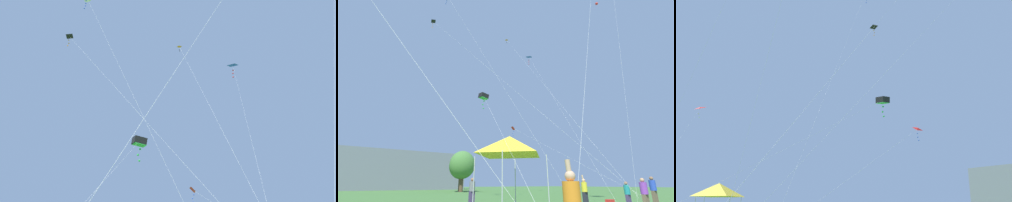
# 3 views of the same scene
# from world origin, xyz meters

# --- Properties ---
(distant_building) EXTENTS (33.89, 11.15, 9.05)m
(distant_building) POSITION_xyz_m (-1.47, 57.67, 4.53)
(distant_building) COLOR slate
(distant_building) RESTS_ON ground
(tree_far_centre) EXTENTS (4.77, 4.30, 7.20)m
(tree_far_centre) POSITION_xyz_m (7.41, 36.13, 4.65)
(tree_far_centre) COLOR brown
(tree_far_centre) RESTS_ON ground
(tree_near_right) EXTENTS (4.76, 4.28, 7.18)m
(tree_near_right) POSITION_xyz_m (6.31, 33.14, 4.64)
(tree_near_right) COLOR brown
(tree_near_right) RESTS_ON ground
(festival_tent) EXTENTS (3.06, 3.06, 3.79)m
(festival_tent) POSITION_xyz_m (-4.15, 3.17, 3.27)
(festival_tent) COLOR #B7B7BC
(festival_tent) RESTS_ON ground
(cooler_box) EXTENTS (0.53, 0.39, 0.31)m
(cooler_box) POSITION_xyz_m (4.40, 3.16, 0.15)
(cooler_box) COLOR red
(cooler_box) RESTS_ON ground
(person_teal_shirt) EXTENTS (0.35, 0.35, 1.47)m
(person_teal_shirt) POSITION_xyz_m (3.73, 1.44, 0.79)
(person_teal_shirt) COLOR #473860
(person_teal_shirt) RESTS_ON ground
(person_yellow_shirt) EXTENTS (0.40, 0.40, 1.94)m
(person_yellow_shirt) POSITION_xyz_m (3.03, 4.13, 0.94)
(person_yellow_shirt) COLOR #282833
(person_yellow_shirt) RESTS_ON ground
(person_grey_shirt) EXTENTS (0.41, 0.41, 1.74)m
(person_grey_shirt) POSITION_xyz_m (-3.45, 8.91, 0.94)
(person_grey_shirt) COLOR #473860
(person_grey_shirt) RESTS_ON ground
(person_purple_shirt) EXTENTS (0.39, 0.39, 1.64)m
(person_purple_shirt) POSITION_xyz_m (2.82, -0.05, 0.89)
(person_purple_shirt) COLOR brown
(person_purple_shirt) RESTS_ON ground
(person_blue_shirt) EXTENTS (0.44, 0.44, 1.84)m
(person_blue_shirt) POSITION_xyz_m (7.68, 1.62, 0.99)
(person_blue_shirt) COLOR brown
(person_blue_shirt) RESTS_ON ground
(kite_blue_delta_0) EXTENTS (9.98, 19.21, 23.75)m
(kite_blue_delta_0) POSITION_xyz_m (12.58, 20.45, 23.26)
(kite_blue_delta_0) COLOR silver
(kite_blue_delta_0) RESTS_ON ground
(kite_red_delta_1) EXTENTS (2.89, 14.49, 8.30)m
(kite_red_delta_1) POSITION_xyz_m (5.42, 15.56, 7.84)
(kite_red_delta_1) COLOR silver
(kite_red_delta_1) RESTS_ON ground
(kite_black_box_2) EXTENTS (8.97, 19.61, 11.87)m
(kite_black_box_2) POSITION_xyz_m (0.96, 15.90, 11.44)
(kite_black_box_2) COLOR silver
(kite_black_box_2) RESTS_ON ground
(kite_black_delta_5) EXTENTS (9.05, 20.76, 23.10)m
(kite_black_delta_5) POSITION_xyz_m (-5.07, 19.69, 22.32)
(kite_black_delta_5) COLOR silver
(kite_black_delta_5) RESTS_ON ground
(kite_orange_delta_7) EXTENTS (1.83, 16.37, 21.37)m
(kite_orange_delta_7) POSITION_xyz_m (4.41, 15.17, 20.08)
(kite_orange_delta_7) COLOR silver
(kite_orange_delta_7) RESTS_ON ground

